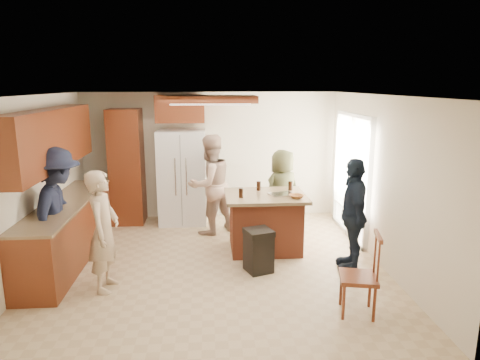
{
  "coord_description": "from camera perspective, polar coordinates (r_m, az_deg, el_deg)",
  "views": [
    {
      "loc": [
        -0.04,
        -5.97,
        2.65
      ],
      "look_at": [
        0.46,
        0.68,
        1.15
      ],
      "focal_mm": 32.0,
      "sensor_mm": 36.0,
      "label": 1
    }
  ],
  "objects": [
    {
      "name": "person_counter",
      "position": [
        6.48,
        -22.98,
        -3.96
      ],
      "size": [
        0.55,
        1.17,
        1.81
      ],
      "primitive_type": "imported",
      "rotation": [
        0.0,
        0.0,
        1.58
      ],
      "color": "black",
      "rests_on": "ground"
    },
    {
      "name": "island_items",
      "position": [
        6.79,
        5.49,
        -1.73
      ],
      "size": [
        1.03,
        0.71,
        0.15
      ],
      "color": "silver",
      "rests_on": "kitchen_island"
    },
    {
      "name": "room_shell",
      "position": [
        8.98,
        25.28,
        -0.01
      ],
      "size": [
        8.0,
        5.2,
        5.0
      ],
      "color": "tan",
      "rests_on": "ground"
    },
    {
      "name": "trash_bin",
      "position": [
        6.22,
        2.49,
        -9.33
      ],
      "size": [
        0.46,
        0.46,
        0.63
      ],
      "color": "black",
      "rests_on": "ground"
    },
    {
      "name": "person_side_right",
      "position": [
        6.37,
        14.83,
        -4.44
      ],
      "size": [
        0.65,
        1.03,
        1.64
      ],
      "primitive_type": "imported",
      "rotation": [
        0.0,
        0.0,
        -1.75
      ],
      "color": "#17202E",
      "rests_on": "ground"
    },
    {
      "name": "person_behind_right",
      "position": [
        7.74,
        5.66,
        -1.51
      ],
      "size": [
        0.88,
        0.78,
        1.52
      ],
      "primitive_type": "imported",
      "rotation": [
        0.0,
        0.0,
        3.64
      ],
      "color": "#404226",
      "rests_on": "ground"
    },
    {
      "name": "refrigerator",
      "position": [
        8.29,
        -7.71,
        0.39
      ],
      "size": [
        0.9,
        0.76,
        1.8
      ],
      "color": "white",
      "rests_on": "ground"
    },
    {
      "name": "spindle_chair",
      "position": [
        5.28,
        15.73,
        -12.4
      ],
      "size": [
        0.5,
        0.5,
        0.99
      ],
      "color": "maroon",
      "rests_on": "ground"
    },
    {
      "name": "left_cabinetry",
      "position": [
        6.95,
        -22.65,
        -2.43
      ],
      "size": [
        0.64,
        3.0,
        2.3
      ],
      "color": "maroon",
      "rests_on": "ground"
    },
    {
      "name": "kitchen_island",
      "position": [
        6.96,
        3.36,
        -5.56
      ],
      "size": [
        1.28,
        1.03,
        0.93
      ],
      "color": "#9C4228",
      "rests_on": "ground"
    },
    {
      "name": "back_wall_units",
      "position": [
        8.37,
        -13.15,
        3.62
      ],
      "size": [
        1.8,
        0.6,
        2.45
      ],
      "color": "maroon",
      "rests_on": "ground"
    },
    {
      "name": "person_behind_left",
      "position": [
        7.64,
        -4.01,
        -0.61
      ],
      "size": [
        1.02,
        0.94,
        1.79
      ],
      "primitive_type": "imported",
      "rotation": [
        0.0,
        0.0,
        3.75
      ],
      "color": "tan",
      "rests_on": "ground"
    },
    {
      "name": "person_front_left",
      "position": [
        5.81,
        -17.73,
        -6.52
      ],
      "size": [
        0.47,
        0.61,
        1.6
      ],
      "primitive_type": "imported",
      "rotation": [
        0.0,
        0.0,
        1.49
      ],
      "color": "tan",
      "rests_on": "ground"
    }
  ]
}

